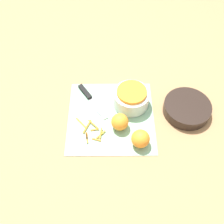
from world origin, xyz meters
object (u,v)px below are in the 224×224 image
orange_left (142,139)px  knife (89,95)px  bowl_dark (188,108)px  orange_right (121,122)px  bowl_speckled (132,97)px

orange_left → knife: bearing=-138.1°
bowl_dark → orange_right: (0.08, -0.29, 0.02)m
bowl_speckled → orange_left: (0.20, 0.03, -0.00)m
bowl_dark → orange_right: orange_right is taller
bowl_dark → orange_left: (0.16, -0.21, 0.02)m
bowl_speckled → knife: 0.20m
orange_left → orange_right: (-0.08, -0.08, -0.00)m
bowl_dark → orange_left: bearing=-53.2°
bowl_dark → bowl_speckled: bearing=-100.1°
knife → orange_right: orange_right is taller
bowl_speckled → bowl_dark: bearing=79.9°
orange_left → orange_right: orange_left is taller
bowl_dark → orange_left: 0.27m
orange_left → bowl_dark: bearing=126.8°
orange_right → orange_left: bearing=44.5°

